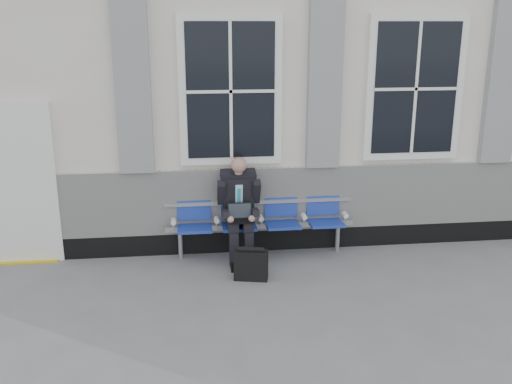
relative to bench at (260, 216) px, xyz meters
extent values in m
plane|color=slate|center=(1.77, -1.32, -0.55)|extent=(70.00, 70.00, 0.00)
cube|color=silver|center=(1.77, 2.18, 1.55)|extent=(14.00, 4.00, 4.20)
cube|color=black|center=(1.77, 0.15, -0.40)|extent=(14.00, 0.10, 0.30)
cube|color=silver|center=(1.77, 0.14, 0.20)|extent=(14.00, 0.08, 0.90)
cube|color=gray|center=(-1.63, 0.12, 1.85)|extent=(0.45, 0.14, 2.40)
cube|color=gray|center=(0.87, 0.12, 1.85)|extent=(0.45, 0.14, 2.40)
cube|color=gray|center=(3.37, 0.12, 1.85)|extent=(0.45, 0.14, 2.40)
cube|color=white|center=(-0.38, 0.14, 1.70)|extent=(1.35, 0.10, 1.95)
cube|color=black|center=(-0.38, 0.09, 1.70)|extent=(1.15, 0.02, 1.75)
cube|color=white|center=(2.12, 0.14, 1.70)|extent=(1.35, 0.10, 1.95)
cube|color=black|center=(2.12, 0.09, 1.70)|extent=(1.15, 0.02, 1.75)
cube|color=black|center=(-3.23, 0.28, 0.50)|extent=(0.95, 0.30, 2.10)
cube|color=white|center=(-3.23, 0.13, 0.50)|extent=(1.10, 0.10, 2.20)
cube|color=gold|center=(-3.23, 0.16, -0.54)|extent=(0.95, 0.30, 0.02)
cube|color=#9EA0A3|center=(0.00, -0.02, -0.13)|extent=(2.60, 0.07, 0.07)
cube|color=#9EA0A3|center=(0.00, 0.10, 0.18)|extent=(2.60, 0.05, 0.05)
cylinder|color=#9EA0A3|center=(-1.10, -0.02, -0.36)|extent=(0.06, 0.06, 0.39)
cylinder|color=#9EA0A3|center=(1.10, -0.02, -0.36)|extent=(0.06, 0.06, 0.39)
cube|color=#163199|center=(-0.90, -0.10, -0.10)|extent=(0.46, 0.42, 0.07)
cube|color=#163199|center=(-0.90, 0.11, 0.16)|extent=(0.46, 0.10, 0.40)
cube|color=#163199|center=(-0.30, -0.10, -0.10)|extent=(0.46, 0.42, 0.07)
cube|color=#163199|center=(-0.30, 0.11, 0.16)|extent=(0.46, 0.10, 0.40)
cube|color=#163199|center=(0.30, -0.10, -0.10)|extent=(0.46, 0.42, 0.07)
cube|color=#163199|center=(0.30, 0.11, 0.16)|extent=(0.46, 0.10, 0.40)
cube|color=#163199|center=(0.90, -0.10, -0.10)|extent=(0.46, 0.42, 0.07)
cube|color=#163199|center=(0.90, 0.11, 0.16)|extent=(0.46, 0.10, 0.40)
cylinder|color=white|center=(-1.18, -0.07, 0.00)|extent=(0.07, 0.12, 0.07)
cylinder|color=white|center=(-0.60, -0.07, 0.00)|extent=(0.07, 0.12, 0.07)
cylinder|color=white|center=(0.00, -0.07, 0.00)|extent=(0.07, 0.12, 0.07)
cylinder|color=white|center=(0.60, -0.07, 0.00)|extent=(0.07, 0.12, 0.07)
cylinder|color=white|center=(1.18, -0.07, 0.00)|extent=(0.07, 0.12, 0.07)
cube|color=black|center=(-0.40, -0.47, -0.51)|extent=(0.11, 0.25, 0.09)
cube|color=black|center=(-0.20, -0.47, -0.51)|extent=(0.11, 0.25, 0.09)
cube|color=black|center=(-0.40, -0.41, -0.31)|extent=(0.12, 0.13, 0.47)
cube|color=black|center=(-0.20, -0.41, -0.31)|extent=(0.12, 0.13, 0.47)
cube|color=black|center=(-0.40, -0.20, -0.01)|extent=(0.14, 0.44, 0.14)
cube|color=black|center=(-0.20, -0.20, -0.01)|extent=(0.14, 0.44, 0.14)
cube|color=black|center=(-0.30, 0.00, 0.31)|extent=(0.41, 0.33, 0.62)
cube|color=#C1D9FE|center=(-0.30, -0.12, 0.33)|extent=(0.10, 0.09, 0.35)
cube|color=#29A5C2|center=(-0.30, -0.13, 0.31)|extent=(0.04, 0.08, 0.29)
cube|color=black|center=(-0.30, -0.03, 0.60)|extent=(0.47, 0.23, 0.14)
cylinder|color=tan|center=(-0.30, -0.08, 0.67)|extent=(0.11, 0.11, 0.10)
sphere|color=tan|center=(-0.30, -0.14, 0.77)|extent=(0.21, 0.21, 0.21)
cube|color=black|center=(-0.53, -0.10, 0.39)|extent=(0.10, 0.28, 0.36)
cube|color=black|center=(-0.06, -0.10, 0.39)|extent=(0.10, 0.28, 0.36)
cube|color=black|center=(-0.50, -0.28, 0.15)|extent=(0.09, 0.30, 0.14)
cube|color=black|center=(-0.10, -0.28, 0.15)|extent=(0.09, 0.30, 0.14)
sphere|color=tan|center=(-0.44, -0.42, 0.11)|extent=(0.09, 0.09, 0.09)
sphere|color=tan|center=(-0.16, -0.41, 0.11)|extent=(0.09, 0.09, 0.09)
cube|color=black|center=(-0.30, -0.34, 0.07)|extent=(0.32, 0.23, 0.02)
cube|color=black|center=(-0.30, -0.22, 0.17)|extent=(0.32, 0.09, 0.21)
cube|color=black|center=(-0.30, -0.23, 0.17)|extent=(0.29, 0.07, 0.18)
cube|color=black|center=(-0.22, -0.81, -0.36)|extent=(0.45, 0.26, 0.38)
cylinder|color=black|center=(-0.22, -0.81, -0.15)|extent=(0.34, 0.14, 0.07)
camera|label=1|loc=(-0.94, -7.35, 2.54)|focal=40.00mm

